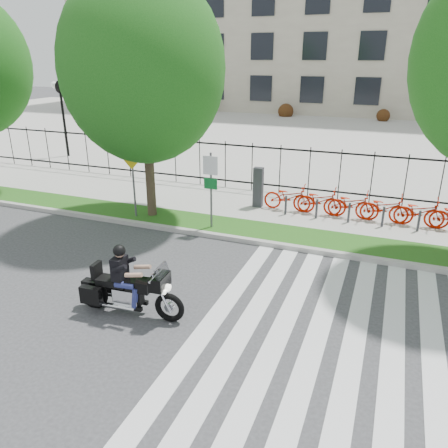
% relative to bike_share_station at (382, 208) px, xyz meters
% --- Properties ---
extents(ground, '(120.00, 120.00, 0.00)m').
position_rel_bike_share_station_xyz_m(ground, '(-5.33, -7.20, -0.65)').
color(ground, '#363638').
rests_on(ground, ground).
extents(curb, '(60.00, 0.20, 0.15)m').
position_rel_bike_share_station_xyz_m(curb, '(-5.33, -3.10, -0.58)').
color(curb, '#A4A29B').
rests_on(curb, ground).
extents(grass_verge, '(60.00, 1.50, 0.15)m').
position_rel_bike_share_station_xyz_m(grass_verge, '(-5.33, -2.25, -0.58)').
color(grass_verge, '#215615').
rests_on(grass_verge, ground).
extents(sidewalk, '(60.00, 3.50, 0.15)m').
position_rel_bike_share_station_xyz_m(sidewalk, '(-5.33, 0.25, -0.58)').
color(sidewalk, '#A8A69D').
rests_on(sidewalk, ground).
extents(plaza, '(80.00, 34.00, 0.10)m').
position_rel_bike_share_station_xyz_m(plaza, '(-5.33, 17.80, -0.60)').
color(plaza, '#A8A69D').
rests_on(plaza, ground).
extents(crosswalk_stripes, '(5.70, 8.00, 0.01)m').
position_rel_bike_share_station_xyz_m(crosswalk_stripes, '(-0.51, -7.20, -0.64)').
color(crosswalk_stripes, silver).
rests_on(crosswalk_stripes, ground).
extents(iron_fence, '(30.00, 0.06, 2.00)m').
position_rel_bike_share_station_xyz_m(iron_fence, '(-5.33, 2.00, 0.50)').
color(iron_fence, black).
rests_on(iron_fence, sidewalk).
extents(office_building, '(60.00, 21.90, 20.15)m').
position_rel_bike_share_station_xyz_m(office_building, '(-5.33, 37.72, 9.32)').
color(office_building, '#A49984').
rests_on(office_building, ground).
extents(lamp_post_left, '(1.06, 0.70, 4.25)m').
position_rel_bike_share_station_xyz_m(lamp_post_left, '(-17.33, 4.80, 2.56)').
color(lamp_post_left, black).
rests_on(lamp_post_left, ground).
extents(street_tree_1, '(5.31, 5.31, 8.03)m').
position_rel_bike_share_station_xyz_m(street_tree_1, '(-7.70, -2.25, 4.47)').
color(street_tree_1, '#32241B').
rests_on(street_tree_1, grass_verge).
extents(bike_share_station, '(8.92, 0.87, 1.50)m').
position_rel_bike_share_station_xyz_m(bike_share_station, '(0.00, 0.00, 0.00)').
color(bike_share_station, '#2D2D33').
rests_on(bike_share_station, sidewalk).
extents(sign_pole_regulatory, '(0.50, 0.09, 2.50)m').
position_rel_bike_share_station_xyz_m(sign_pole_regulatory, '(-5.23, -2.62, 1.09)').
color(sign_pole_regulatory, '#59595B').
rests_on(sign_pole_regulatory, grass_verge).
extents(sign_pole_warning, '(0.78, 0.09, 2.49)m').
position_rel_bike_share_station_xyz_m(sign_pole_warning, '(-8.16, -2.62, 1.09)').
color(sign_pole_warning, '#59595B').
rests_on(sign_pole_warning, grass_verge).
extents(motorcycle_rider, '(2.64, 0.80, 2.03)m').
position_rel_bike_share_station_xyz_m(motorcycle_rider, '(-4.99, -7.90, 0.03)').
color(motorcycle_rider, black).
rests_on(motorcycle_rider, ground).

